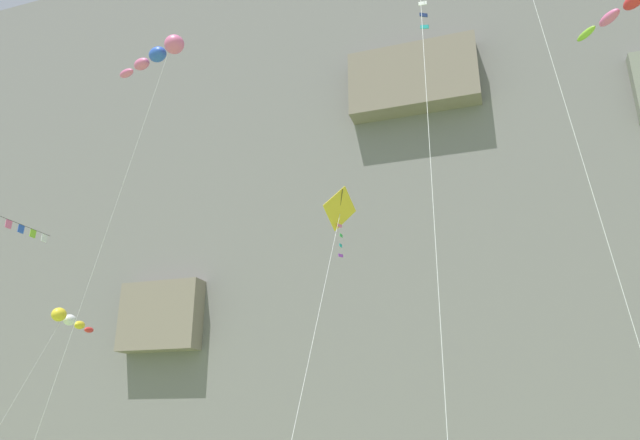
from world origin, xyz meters
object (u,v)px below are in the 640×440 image
Objects in this scene: kite_banner_mid_center at (10,233)px; kite_windsock_high_center at (159,54)px; kite_diamond_low_right at (338,219)px; kite_windsock_mid_right at (69,320)px.

kite_windsock_high_center is (15.48, -7.82, 4.70)m from kite_banner_mid_center.
kite_diamond_low_right is at bearing -15.57° from kite_windsock_high_center.
kite_banner_mid_center reaches higher than kite_diamond_low_right.
kite_banner_mid_center is 1.47× the size of kite_diamond_low_right.
kite_windsock_high_center is (11.77, -9.92, 10.07)m from kite_windsock_mid_right.
kite_windsock_high_center reaches higher than kite_banner_mid_center.
kite_diamond_low_right is at bearing -22.78° from kite_banner_mid_center.
kite_banner_mid_center is (-3.71, -2.10, 5.37)m from kite_windsock_mid_right.
kite_windsock_mid_right is at bearing 29.48° from kite_banner_mid_center.
kite_windsock_high_center is at bearing -26.81° from kite_banner_mid_center.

